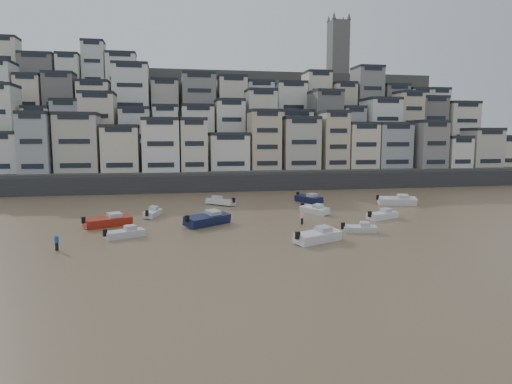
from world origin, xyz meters
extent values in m
plane|color=#8A694A|center=(0.00, 0.00, 0.00)|extent=(400.00, 400.00, 0.00)
cube|color=#38383A|center=(10.00, 65.00, 1.75)|extent=(140.00, 3.00, 3.50)
cube|color=#4C4C47|center=(15.00, 72.00, 2.00)|extent=(140.00, 14.00, 4.00)
cube|color=#4C4C47|center=(15.00, 84.00, 5.00)|extent=(140.00, 14.00, 10.00)
cube|color=#4C4C47|center=(15.00, 96.00, 9.00)|extent=(140.00, 14.00, 18.00)
cube|color=#4C4C47|center=(15.00, 108.00, 13.00)|extent=(140.00, 16.00, 26.00)
cube|color=#4C4C47|center=(15.00, 122.00, 16.00)|extent=(140.00, 18.00, 32.00)
cube|color=#66635E|center=(55.00, 120.00, 41.00)|extent=(6.00, 6.00, 18.00)
camera|label=1|loc=(-1.93, -30.58, 11.49)|focal=32.00mm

